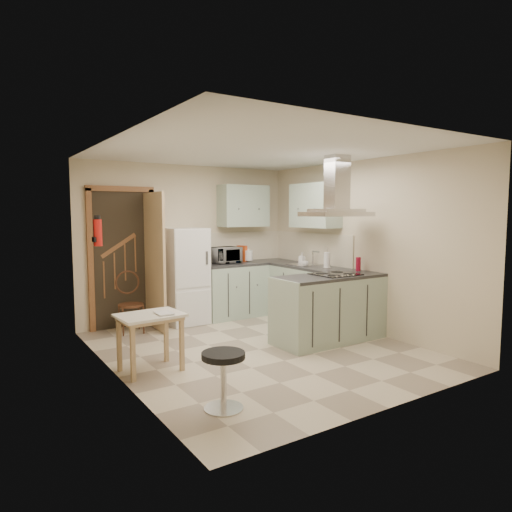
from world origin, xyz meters
TOP-DOWN VIEW (x-y plane):
  - floor at (0.00, 0.00)m, footprint 4.20×4.20m
  - ceiling at (0.00, 0.00)m, footprint 4.20×4.20m
  - back_wall at (0.00, 2.10)m, footprint 3.60×0.00m
  - left_wall at (-1.80, 0.00)m, footprint 0.00×4.20m
  - right_wall at (1.80, 0.00)m, footprint 0.00×4.20m
  - doorway at (-1.10, 2.07)m, footprint 1.10×0.12m
  - fridge at (-0.20, 1.80)m, footprint 0.60×0.60m
  - counter_back at (0.66, 1.80)m, footprint 1.08×0.60m
  - counter_right at (1.50, 1.12)m, footprint 0.60×1.95m
  - splashback at (0.96, 2.09)m, footprint 1.68×0.02m
  - wall_cabinet_back at (0.95, 1.93)m, footprint 0.85×0.35m
  - wall_cabinet_right at (1.62, 0.85)m, footprint 0.35×0.90m
  - peninsula at (1.02, -0.18)m, footprint 1.55×0.65m
  - hob at (1.12, -0.18)m, footprint 0.58×0.50m
  - extractor_hood at (1.12, -0.18)m, footprint 0.90×0.55m
  - sink at (1.50, 0.95)m, footprint 0.45×0.40m
  - fire_extinguisher at (-1.74, 0.90)m, footprint 0.10×0.10m
  - drop_leaf_table at (-1.44, -0.00)m, footprint 0.71×0.55m
  - bentwood_chair at (-1.11, 1.70)m, footprint 0.40×0.40m
  - stool at (-1.24, -1.30)m, footprint 0.44×0.44m
  - microwave at (0.56, 1.87)m, footprint 0.51×0.37m
  - kettle at (1.01, 1.87)m, footprint 0.17×0.17m
  - cereal_box at (0.93, 1.94)m, footprint 0.13×0.19m
  - soap_bottle at (1.62, 1.16)m, footprint 0.10×0.10m
  - paper_towel at (1.52, 0.44)m, footprint 0.12×0.12m
  - cup at (1.36, 0.76)m, footprint 0.13×0.13m
  - red_bottle at (1.67, -0.07)m, footprint 0.08×0.08m
  - book at (-1.39, -0.08)m, footprint 0.18×0.24m

SIDE VIEW (x-z plane):
  - floor at x=0.00m, z-range 0.00..0.00m
  - stool at x=-1.24m, z-range 0.00..0.52m
  - drop_leaf_table at x=-1.44m, z-range 0.00..0.64m
  - bentwood_chair at x=-1.11m, z-range 0.00..0.81m
  - counter_back at x=0.66m, z-range 0.00..0.90m
  - counter_right at x=1.50m, z-range 0.00..0.90m
  - peninsula at x=1.02m, z-range 0.00..0.90m
  - book at x=-1.39m, z-range 0.64..0.74m
  - fridge at x=-0.20m, z-range 0.00..1.50m
  - sink at x=1.50m, z-range 0.90..0.91m
  - hob at x=1.12m, z-range 0.90..0.91m
  - cup at x=1.36m, z-range 0.90..0.99m
  - soap_bottle at x=1.62m, z-range 0.90..1.08m
  - red_bottle at x=1.67m, z-range 0.90..1.10m
  - kettle at x=1.01m, z-range 0.90..1.11m
  - paper_towel at x=1.52m, z-range 0.90..1.15m
  - microwave at x=0.56m, z-range 0.90..1.17m
  - cereal_box at x=0.93m, z-range 0.90..1.17m
  - doorway at x=-1.10m, z-range 0.00..2.10m
  - splashback at x=0.96m, z-range 0.90..1.40m
  - back_wall at x=0.00m, z-range -0.55..3.05m
  - left_wall at x=-1.80m, z-range -0.85..3.35m
  - right_wall at x=1.80m, z-range -0.85..3.35m
  - fire_extinguisher at x=-1.74m, z-range 1.34..1.66m
  - extractor_hood at x=1.12m, z-range 1.67..1.77m
  - wall_cabinet_back at x=0.95m, z-range 1.50..2.20m
  - wall_cabinet_right at x=1.62m, z-range 1.50..2.20m
  - ceiling at x=0.00m, z-range 2.50..2.50m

